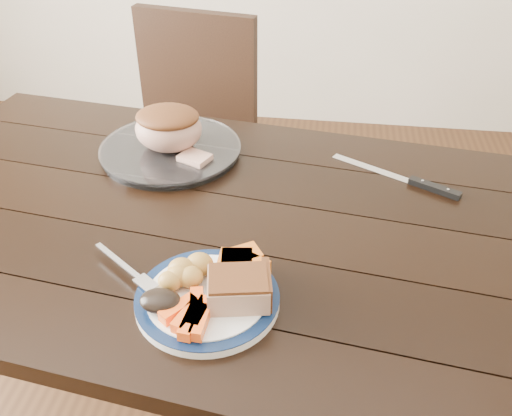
# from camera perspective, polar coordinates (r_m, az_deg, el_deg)

# --- Properties ---
(dining_table) EXTENTS (1.71, 1.11, 0.75)m
(dining_table) POSITION_cam_1_polar(r_m,az_deg,el_deg) (1.26, -3.49, -4.49)
(dining_table) COLOR black
(dining_table) RESTS_ON ground
(chair_far) EXTENTS (0.49, 0.50, 0.93)m
(chair_far) POSITION_cam_1_polar(r_m,az_deg,el_deg) (1.99, -6.87, 6.79)
(chair_far) COLOR black
(chair_far) RESTS_ON ground
(dinner_plate) EXTENTS (0.25, 0.25, 0.02)m
(dinner_plate) POSITION_cam_1_polar(r_m,az_deg,el_deg) (1.01, -4.87, -9.09)
(dinner_plate) COLOR white
(dinner_plate) RESTS_ON dining_table
(plate_rim) EXTENTS (0.25, 0.25, 0.02)m
(plate_rim) POSITION_cam_1_polar(r_m,az_deg,el_deg) (1.01, -4.90, -8.75)
(plate_rim) COLOR #0B1B3B
(plate_rim) RESTS_ON dinner_plate
(serving_platter) EXTENTS (0.34, 0.34, 0.02)m
(serving_platter) POSITION_cam_1_polar(r_m,az_deg,el_deg) (1.44, -8.52, 5.64)
(serving_platter) COLOR white
(serving_platter) RESTS_ON dining_table
(pork_slice) EXTENTS (0.12, 0.10, 0.05)m
(pork_slice) POSITION_cam_1_polar(r_m,az_deg,el_deg) (0.98, -1.77, -8.14)
(pork_slice) COLOR tan
(pork_slice) RESTS_ON dinner_plate
(roasted_potatoes) EXTENTS (0.09, 0.09, 0.04)m
(roasted_potatoes) POSITION_cam_1_polar(r_m,az_deg,el_deg) (1.02, -7.07, -6.41)
(roasted_potatoes) COLOR gold
(roasted_potatoes) RESTS_ON dinner_plate
(carrot_batons) EXTENTS (0.08, 0.11, 0.02)m
(carrot_batons) POSITION_cam_1_polar(r_m,az_deg,el_deg) (0.96, -6.41, -10.56)
(carrot_batons) COLOR #FF5715
(carrot_batons) RESTS_ON dinner_plate
(pumpkin_wedges) EXTENTS (0.09, 0.09, 0.04)m
(pumpkin_wedges) POSITION_cam_1_polar(r_m,az_deg,el_deg) (1.03, -1.42, -5.65)
(pumpkin_wedges) COLOR orange
(pumpkin_wedges) RESTS_ON dinner_plate
(dark_mushroom) EXTENTS (0.07, 0.05, 0.03)m
(dark_mushroom) POSITION_cam_1_polar(r_m,az_deg,el_deg) (0.98, -9.54, -9.13)
(dark_mushroom) COLOR black
(dark_mushroom) RESTS_ON dinner_plate
(fork) EXTENTS (0.15, 0.12, 0.00)m
(fork) POSITION_cam_1_polar(r_m,az_deg,el_deg) (1.07, -12.60, -6.06)
(fork) COLOR silver
(fork) RESTS_ON dinner_plate
(roast_joint) EXTENTS (0.16, 0.14, 0.11)m
(roast_joint) POSITION_cam_1_polar(r_m,az_deg,el_deg) (1.41, -8.73, 7.81)
(roast_joint) COLOR tan
(roast_joint) RESTS_ON serving_platter
(cut_slice) EXTENTS (0.09, 0.08, 0.02)m
(cut_slice) POSITION_cam_1_polar(r_m,az_deg,el_deg) (1.37, -6.13, 4.95)
(cut_slice) COLOR tan
(cut_slice) RESTS_ON serving_platter
(carving_knife) EXTENTS (0.29, 0.17, 0.01)m
(carving_knife) POSITION_cam_1_polar(r_m,az_deg,el_deg) (1.36, 15.89, 2.43)
(carving_knife) COLOR silver
(carving_knife) RESTS_ON dining_table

